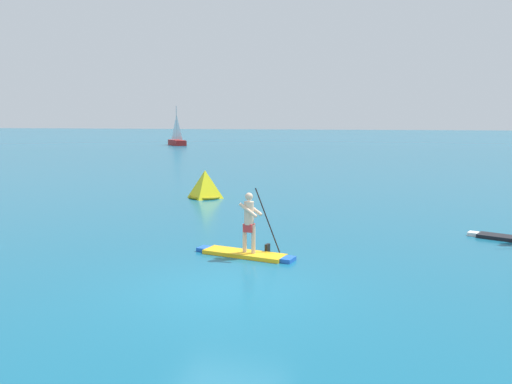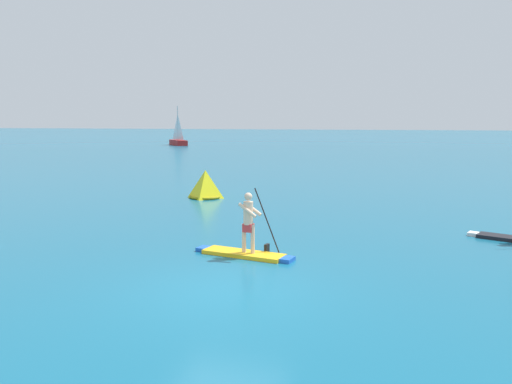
% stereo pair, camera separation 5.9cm
% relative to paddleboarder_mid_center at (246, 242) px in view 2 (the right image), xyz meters
% --- Properties ---
extents(ground, '(440.00, 440.00, 0.00)m').
position_rel_paddleboarder_mid_center_xyz_m(ground, '(0.45, -2.73, -0.39)').
color(ground, '#145B7A').
extents(paddleboarder_mid_center, '(2.89, 1.00, 1.86)m').
position_rel_paddleboarder_mid_center_xyz_m(paddleboarder_mid_center, '(0.00, 0.00, 0.00)').
color(paddleboarder_mid_center, yellow).
rests_on(paddleboarder_mid_center, ground).
extents(race_marker_buoy, '(1.56, 1.56, 1.33)m').
position_rel_paddleboarder_mid_center_xyz_m(race_marker_buoy, '(-5.20, 9.46, 0.21)').
color(race_marker_buoy, yellow).
rests_on(race_marker_buoy, ground).
extents(sailboat_left_horizon, '(4.79, 5.32, 5.97)m').
position_rel_paddleboarder_mid_center_xyz_m(sailboat_left_horizon, '(-30.71, 58.78, 0.28)').
color(sailboat_left_horizon, '#A51E1E').
rests_on(sailboat_left_horizon, ground).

